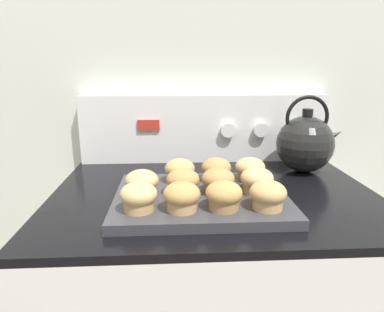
{
  "coord_description": "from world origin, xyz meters",
  "views": [
    {
      "loc": [
        -0.1,
        -0.49,
        1.22
      ],
      "look_at": [
        -0.06,
        0.28,
        1.01
      ],
      "focal_mm": 32.0,
      "sensor_mm": 36.0,
      "label": 1
    }
  ],
  "objects_px": {
    "muffin_r0_c3": "(268,195)",
    "muffin_r0_c2": "(226,195)",
    "muffin_r1_c1": "(183,182)",
    "tea_kettle": "(305,143)",
    "muffin_r1_c3": "(257,180)",
    "muffin_r2_c2": "(216,170)",
    "muffin_r1_c2": "(220,181)",
    "muffin_r2_c3": "(250,169)",
    "muffin_r0_c0": "(139,197)",
    "muffin_r1_c0": "(142,183)",
    "muffin_pan": "(201,198)",
    "muffin_r0_c1": "(182,197)",
    "muffin_r2_c1": "(180,171)"
  },
  "relations": [
    {
      "from": "muffin_r0_c3",
      "to": "muffin_r0_c2",
      "type": "bearing_deg",
      "value": 177.99
    },
    {
      "from": "muffin_r1_c1",
      "to": "tea_kettle",
      "type": "xyz_separation_m",
      "value": [
        0.36,
        0.22,
        0.03
      ]
    },
    {
      "from": "muffin_r1_c3",
      "to": "muffin_r2_c2",
      "type": "height_order",
      "value": "same"
    },
    {
      "from": "muffin_r1_c2",
      "to": "muffin_r2_c3",
      "type": "height_order",
      "value": "same"
    },
    {
      "from": "muffin_r0_c0",
      "to": "muffin_r0_c2",
      "type": "relative_size",
      "value": 1.0
    },
    {
      "from": "muffin_r2_c3",
      "to": "muffin_r1_c0",
      "type": "bearing_deg",
      "value": -161.36
    },
    {
      "from": "muffin_r0_c3",
      "to": "muffin_r1_c0",
      "type": "height_order",
      "value": "same"
    },
    {
      "from": "muffin_r1_c2",
      "to": "tea_kettle",
      "type": "distance_m",
      "value": 0.36
    },
    {
      "from": "muffin_pan",
      "to": "muffin_r1_c2",
      "type": "bearing_deg",
      "value": 3.17
    },
    {
      "from": "muffin_pan",
      "to": "muffin_r2_c3",
      "type": "xyz_separation_m",
      "value": [
        0.13,
        0.09,
        0.04
      ]
    },
    {
      "from": "muffin_r2_c2",
      "to": "tea_kettle",
      "type": "bearing_deg",
      "value": 25.58
    },
    {
      "from": "muffin_r0_c1",
      "to": "muffin_r1_c3",
      "type": "distance_m",
      "value": 0.19
    },
    {
      "from": "muffin_r0_c2",
      "to": "muffin_r0_c3",
      "type": "height_order",
      "value": "same"
    },
    {
      "from": "muffin_r1_c3",
      "to": "muffin_r1_c0",
      "type": "bearing_deg",
      "value": -179.48
    },
    {
      "from": "tea_kettle",
      "to": "muffin_r0_c0",
      "type": "bearing_deg",
      "value": -146.09
    },
    {
      "from": "muffin_r0_c0",
      "to": "muffin_r2_c2",
      "type": "bearing_deg",
      "value": 44.25
    },
    {
      "from": "muffin_r0_c0",
      "to": "muffin_r0_c1",
      "type": "xyz_separation_m",
      "value": [
        0.09,
        -0.0,
        0.0
      ]
    },
    {
      "from": "muffin_r1_c0",
      "to": "muffin_r1_c1",
      "type": "relative_size",
      "value": 1.0
    },
    {
      "from": "muffin_pan",
      "to": "muffin_r0_c2",
      "type": "height_order",
      "value": "muffin_r0_c2"
    },
    {
      "from": "muffin_r0_c1",
      "to": "muffin_r1_c0",
      "type": "xyz_separation_m",
      "value": [
        -0.09,
        0.09,
        0.0
      ]
    },
    {
      "from": "muffin_r1_c0",
      "to": "muffin_r2_c1",
      "type": "relative_size",
      "value": 1.0
    },
    {
      "from": "tea_kettle",
      "to": "muffin_r0_c1",
      "type": "bearing_deg",
      "value": -140.02
    },
    {
      "from": "muffin_r2_c2",
      "to": "muffin_r0_c0",
      "type": "bearing_deg",
      "value": -135.75
    },
    {
      "from": "muffin_r0_c1",
      "to": "muffin_r2_c2",
      "type": "height_order",
      "value": "same"
    },
    {
      "from": "muffin_r0_c0",
      "to": "tea_kettle",
      "type": "height_order",
      "value": "tea_kettle"
    },
    {
      "from": "muffin_r1_c2",
      "to": "muffin_r2_c1",
      "type": "bearing_deg",
      "value": 136.76
    },
    {
      "from": "muffin_r1_c0",
      "to": "muffin_r1_c3",
      "type": "bearing_deg",
      "value": 0.52
    },
    {
      "from": "muffin_r1_c0",
      "to": "muffin_r0_c3",
      "type": "bearing_deg",
      "value": -18.58
    },
    {
      "from": "muffin_r0_c2",
      "to": "muffin_r1_c3",
      "type": "xyz_separation_m",
      "value": [
        0.08,
        0.09,
        0.0
      ]
    },
    {
      "from": "muffin_r0_c1",
      "to": "muffin_r0_c2",
      "type": "xyz_separation_m",
      "value": [
        0.09,
        0.0,
        0.0
      ]
    },
    {
      "from": "muffin_r0_c3",
      "to": "muffin_pan",
      "type": "bearing_deg",
      "value": 145.35
    },
    {
      "from": "muffin_r0_c0",
      "to": "muffin_r2_c3",
      "type": "distance_m",
      "value": 0.31
    },
    {
      "from": "muffin_r0_c3",
      "to": "tea_kettle",
      "type": "xyz_separation_m",
      "value": [
        0.19,
        0.31,
        0.03
      ]
    },
    {
      "from": "muffin_r0_c1",
      "to": "muffin_r1_c1",
      "type": "bearing_deg",
      "value": 86.83
    },
    {
      "from": "muffin_r0_c3",
      "to": "tea_kettle",
      "type": "height_order",
      "value": "tea_kettle"
    },
    {
      "from": "muffin_r1_c0",
      "to": "muffin_r2_c2",
      "type": "height_order",
      "value": "same"
    },
    {
      "from": "muffin_r0_c2",
      "to": "muffin_r1_c1",
      "type": "xyz_separation_m",
      "value": [
        -0.08,
        0.09,
        0.0
      ]
    },
    {
      "from": "muffin_r0_c2",
      "to": "muffin_pan",
      "type": "bearing_deg",
      "value": 116.89
    },
    {
      "from": "muffin_r2_c1",
      "to": "muffin_r2_c3",
      "type": "relative_size",
      "value": 1.0
    },
    {
      "from": "muffin_r0_c0",
      "to": "muffin_r1_c2",
      "type": "height_order",
      "value": "same"
    },
    {
      "from": "muffin_pan",
      "to": "muffin_r2_c2",
      "type": "height_order",
      "value": "muffin_r2_c2"
    },
    {
      "from": "muffin_r0_c2",
      "to": "muffin_r1_c2",
      "type": "height_order",
      "value": "same"
    },
    {
      "from": "muffin_r0_c0",
      "to": "muffin_r1_c0",
      "type": "xyz_separation_m",
      "value": [
        -0.0,
        0.08,
        0.0
      ]
    },
    {
      "from": "muffin_r1_c0",
      "to": "muffin_r1_c3",
      "type": "xyz_separation_m",
      "value": [
        0.26,
        0.0,
        0.0
      ]
    },
    {
      "from": "muffin_r0_c1",
      "to": "muffin_r0_c2",
      "type": "height_order",
      "value": "same"
    },
    {
      "from": "muffin_r0_c1",
      "to": "muffin_r1_c3",
      "type": "height_order",
      "value": "same"
    },
    {
      "from": "muffin_pan",
      "to": "muffin_r0_c3",
      "type": "relative_size",
      "value": 5.18
    },
    {
      "from": "muffin_r2_c3",
      "to": "muffin_r0_c0",
      "type": "bearing_deg",
      "value": -146.87
    },
    {
      "from": "tea_kettle",
      "to": "muffin_r2_c2",
      "type": "bearing_deg",
      "value": -154.42
    },
    {
      "from": "muffin_r0_c3",
      "to": "muffin_r1_c2",
      "type": "distance_m",
      "value": 0.12
    }
  ]
}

